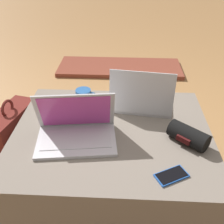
# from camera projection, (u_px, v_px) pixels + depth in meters

# --- Properties ---
(ground_plane) EXTENTS (14.00, 14.00, 0.00)m
(ground_plane) POSITION_uv_depth(u_px,v_px,m) (112.00, 191.00, 1.60)
(ground_plane) COLOR #9E7042
(ottoman) EXTENTS (1.01, 0.83, 0.46)m
(ottoman) POSITION_uv_depth(u_px,v_px,m) (112.00, 163.00, 1.47)
(ottoman) COLOR #3D3832
(ottoman) RESTS_ON ground_plane
(laptop_near) EXTENTS (0.40, 0.29, 0.24)m
(laptop_near) POSITION_uv_depth(u_px,v_px,m) (76.00, 130.00, 1.26)
(laptop_near) COLOR #B7B7BC
(laptop_near) RESTS_ON ottoman
(laptop_far) EXTENTS (0.37, 0.29, 0.26)m
(laptop_far) POSITION_uv_depth(u_px,v_px,m) (141.00, 100.00, 1.49)
(laptop_far) COLOR #B7B7BC
(laptop_far) RESTS_ON ottoman
(cell_phone) EXTENTS (0.15, 0.13, 0.01)m
(cell_phone) POSITION_uv_depth(u_px,v_px,m) (172.00, 176.00, 1.08)
(cell_phone) COLOR #1E4C9E
(cell_phone) RESTS_ON ottoman
(backpack) EXTENTS (0.26, 0.38, 0.53)m
(backpack) POSITION_uv_depth(u_px,v_px,m) (15.00, 142.00, 1.64)
(backpack) COLOR #5B1E19
(backpack) RESTS_ON ground_plane
(wrist_brace) EXTENTS (0.20, 0.19, 0.09)m
(wrist_brace) POSITION_uv_depth(u_px,v_px,m) (188.00, 135.00, 1.24)
(wrist_brace) COLOR black
(wrist_brace) RESTS_ON ottoman
(coffee_mug) EXTENTS (0.13, 0.09, 0.09)m
(coffee_mug) POSITION_uv_depth(u_px,v_px,m) (84.00, 97.00, 1.53)
(coffee_mug) COLOR #285693
(coffee_mug) RESTS_ON ottoman
(fireplace_hearth) EXTENTS (1.40, 0.50, 0.04)m
(fireplace_hearth) POSITION_uv_depth(u_px,v_px,m) (120.00, 67.00, 3.03)
(fireplace_hearth) COLOR brown
(fireplace_hearth) RESTS_ON ground_plane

